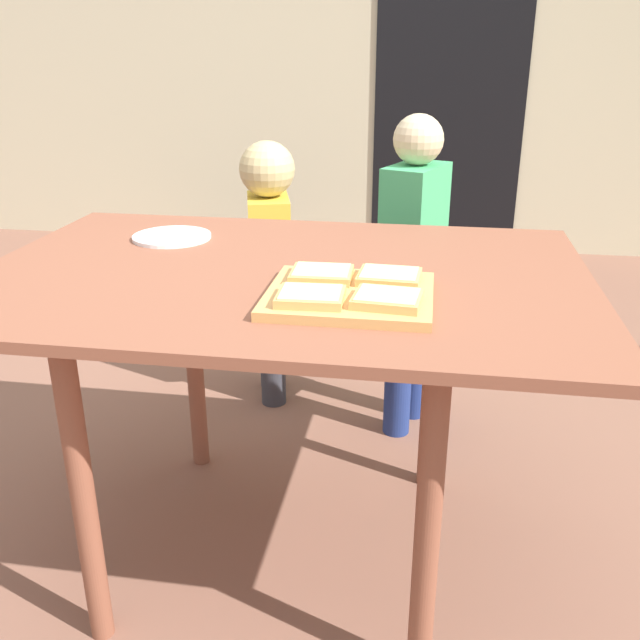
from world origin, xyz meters
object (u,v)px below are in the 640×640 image
pizza_slice_far_right (389,277)px  plate_white_left (172,237)px  dining_table (283,307)px  cutting_board (350,296)px  child_right (412,261)px  child_left (269,254)px  pizza_slice_near_right (387,299)px  pizza_slice_near_left (311,296)px  pizza_slice_far_left (322,274)px

pizza_slice_far_right → plate_white_left: size_ratio=0.65×
dining_table → cutting_board: size_ratio=4.19×
pizza_slice_far_right → dining_table: bearing=158.6°
cutting_board → child_right: size_ratio=0.31×
pizza_slice_far_right → child_left: size_ratio=0.14×
plate_white_left → child_left: bearing=79.8°
pizza_slice_near_right → pizza_slice_far_right: size_ratio=1.03×
pizza_slice_near_left → child_left: (-0.34, 1.08, -0.24)m
pizza_slice_near_right → child_left: (-0.48, 1.07, -0.24)m
cutting_board → pizza_slice_far_left: size_ratio=2.52×
pizza_slice_near_right → child_right: size_ratio=0.13×
plate_white_left → pizza_slice_far_right: bearing=-28.4°
pizza_slice_near_right → child_left: 1.20m
plate_white_left → child_right: bearing=38.0°
plate_white_left → pizza_slice_near_right: bearing=-37.3°
plate_white_left → pizza_slice_far_left: bearing=-35.8°
dining_table → pizza_slice_far_right: 0.29m
pizza_slice_near_right → plate_white_left: pizza_slice_near_right is taller
pizza_slice_far_left → pizza_slice_far_right: same height
child_left → child_right: (0.50, -0.14, 0.04)m
pizza_slice_far_left → pizza_slice_far_right: size_ratio=0.98×
pizza_slice_near_left → child_right: (0.17, 0.94, -0.21)m
cutting_board → child_left: 1.12m
dining_table → pizza_slice_far_right: size_ratio=10.40×
dining_table → pizza_slice_far_left: (0.11, -0.10, 0.12)m
cutting_board → pizza_slice_near_right: pizza_slice_near_right is taller
cutting_board → pizza_slice_near_left: pizza_slice_near_left is taller
pizza_slice_far_right → pizza_slice_far_left: bearing=-177.9°
cutting_board → pizza_slice_near_right: (0.08, -0.06, 0.02)m
dining_table → child_left: size_ratio=1.45×
pizza_slice_far_right → child_right: (0.03, 0.80, -0.21)m
pizza_slice_far_left → pizza_slice_far_right: 0.14m
cutting_board → plate_white_left: cutting_board is taller
pizza_slice_far_left → pizza_slice_near_right: (0.15, -0.13, 0.00)m
dining_table → pizza_slice_near_left: pizza_slice_near_left is taller
pizza_slice_near_left → pizza_slice_far_left: (-0.00, 0.14, 0.00)m
plate_white_left → pizza_slice_near_left: bearing=-45.8°
plate_white_left → cutting_board: bearing=-37.3°
pizza_slice_near_left → child_left: child_left is taller
plate_white_left → dining_table: bearing=-33.0°
pizza_slice_far_right → child_right: bearing=88.1°
child_right → pizza_slice_far_left: bearing=-101.7°
pizza_slice_near_right → child_right: bearing=88.7°
cutting_board → plate_white_left: 0.65m
pizza_slice_near_right → child_right: (0.02, 0.94, -0.21)m
pizza_slice_far_left → cutting_board: bearing=-45.7°
pizza_slice_near_left → pizza_slice_near_right: same height
pizza_slice_far_left → pizza_slice_far_right: (0.14, 0.01, 0.00)m
pizza_slice_far_right → cutting_board: bearing=-134.3°
cutting_board → pizza_slice_far_left: bearing=134.3°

